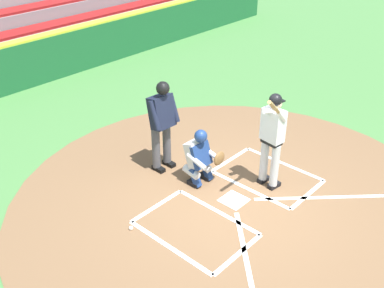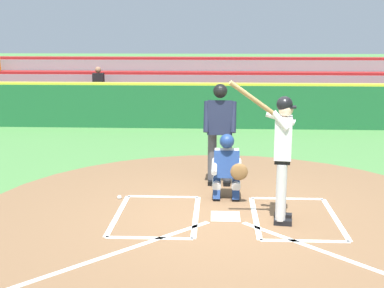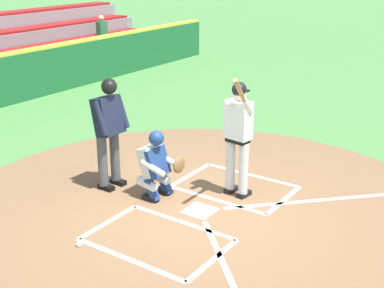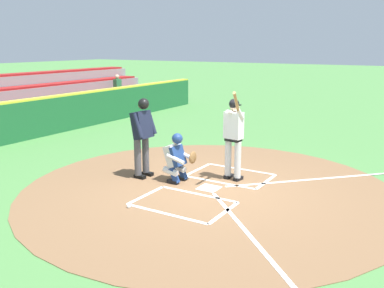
% 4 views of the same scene
% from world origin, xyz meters
% --- Properties ---
extents(ground_plane, '(120.00, 120.00, 0.00)m').
position_xyz_m(ground_plane, '(0.00, 0.00, 0.00)').
color(ground_plane, '#4C8442').
extents(dirt_circle, '(8.00, 8.00, 0.01)m').
position_xyz_m(dirt_circle, '(0.00, 0.00, 0.01)').
color(dirt_circle, brown).
rests_on(dirt_circle, ground).
extents(home_plate_and_chalk, '(7.93, 4.91, 0.01)m').
position_xyz_m(home_plate_and_chalk, '(0.00, 0.88, 0.01)').
color(home_plate_and_chalk, white).
rests_on(home_plate_and_chalk, dirt_circle).
extents(batter, '(1.00, 0.62, 2.13)m').
position_xyz_m(batter, '(-0.80, 0.18, 1.10)').
color(batter, silver).
rests_on(batter, ground).
extents(catcher, '(0.59, 0.61, 1.13)m').
position_xyz_m(catcher, '(-0.04, -0.84, 0.59)').
color(catcher, black).
rests_on(catcher, ground).
extents(plate_umpire, '(0.59, 0.43, 1.86)m').
position_xyz_m(plate_umpire, '(0.09, -1.70, 1.08)').
color(plate_umpire, '#4C4C51').
rests_on(plate_umpire, ground).
extents(baseball, '(0.07, 0.07, 0.07)m').
position_xyz_m(baseball, '(1.77, -0.76, 0.04)').
color(baseball, white).
rests_on(baseball, ground).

